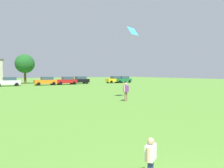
# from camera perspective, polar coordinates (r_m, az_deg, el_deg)

# --- Properties ---
(ground_plane) EXTENTS (160.00, 160.00, 0.00)m
(ground_plane) POSITION_cam_1_polar(r_m,az_deg,el_deg) (31.49, -26.16, -1.63)
(ground_plane) COLOR #568C33
(child_kite_flyer) EXTENTS (0.41, 0.32, 0.98)m
(child_kite_flyer) POSITION_cam_1_polar(r_m,az_deg,el_deg) (4.81, 10.80, -19.06)
(child_kite_flyer) COLOR navy
(child_kite_flyer) RESTS_ON ground
(adult_bystander) EXTENTS (0.68, 0.51, 1.60)m
(adult_bystander) POSITION_cam_1_polar(r_m,az_deg,el_deg) (17.45, 3.93, -1.71)
(adult_bystander) COLOR #8C7259
(adult_bystander) RESTS_ON ground
(kite) EXTENTS (1.27, 0.89, 1.11)m
(kite) POSITION_cam_1_polar(r_m,az_deg,el_deg) (18.99, 5.81, 14.37)
(kite) COLOR #3FBFE5
(parked_car_white_2) EXTENTS (4.30, 2.02, 1.68)m
(parked_car_white_2) POSITION_cam_1_polar(r_m,az_deg,el_deg) (42.30, -27.15, 0.62)
(parked_car_white_2) COLOR white
(parked_car_white_2) RESTS_ON ground
(parked_car_orange_3) EXTENTS (4.30, 2.02, 1.68)m
(parked_car_orange_3) POSITION_cam_1_polar(r_m,az_deg,el_deg) (42.93, -18.10, 0.83)
(parked_car_orange_3) COLOR orange
(parked_car_orange_3) RESTS_ON ground
(parked_car_red_4) EXTENTS (4.30, 2.02, 1.68)m
(parked_car_red_4) POSITION_cam_1_polar(r_m,az_deg,el_deg) (44.17, -12.62, 0.96)
(parked_car_red_4) COLOR red
(parked_car_red_4) RESTS_ON ground
(parked_car_black_5) EXTENTS (4.30, 2.02, 1.68)m
(parked_car_black_5) POSITION_cam_1_polar(r_m,az_deg,el_deg) (46.69, -9.05, 1.11)
(parked_car_black_5) COLOR black
(parked_car_black_5) RESTS_ON ground
(parked_car_yellow_6) EXTENTS (4.30, 2.02, 1.68)m
(parked_car_yellow_6) POSITION_cam_1_polar(r_m,az_deg,el_deg) (50.32, 0.82, 1.28)
(parked_car_yellow_6) COLOR yellow
(parked_car_yellow_6) RESTS_ON ground
(parked_car_green_7) EXTENTS (4.30, 2.02, 1.68)m
(parked_car_green_7) POSITION_cam_1_polar(r_m,az_deg,el_deg) (51.20, 3.11, 1.31)
(parked_car_green_7) COLOR #196B38
(parked_car_green_7) RESTS_ON ground
(tree_far_right) EXTENTS (4.33, 4.33, 6.75)m
(tree_far_right) POSITION_cam_1_polar(r_m,az_deg,el_deg) (50.87, -23.26, 5.22)
(tree_far_right) COLOR brown
(tree_far_right) RESTS_ON ground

